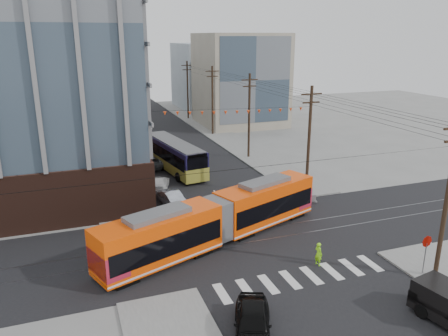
{
  "coord_description": "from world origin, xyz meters",
  "views": [
    {
      "loc": [
        -13.66,
        -25.53,
        15.53
      ],
      "look_at": [
        -1.39,
        8.29,
        4.61
      ],
      "focal_mm": 35.0,
      "sensor_mm": 36.0,
      "label": 1
    }
  ],
  "objects": [
    {
      "name": "streetcar",
      "position": [
        -3.56,
        3.92,
        1.92
      ],
      "size": [
        19.62,
        9.74,
        3.84
      ],
      "primitive_type": null,
      "rotation": [
        0.0,
        0.0,
        0.37
      ],
      "color": "#FD4905",
      "rests_on": "ground"
    },
    {
      "name": "bg_bldg_nw_far",
      "position": [
        -14.0,
        72.0,
        10.0
      ],
      "size": [
        16.0,
        18.0,
        20.0
      ],
      "primitive_type": "cube",
      "color": "gray",
      "rests_on": "ground"
    },
    {
      "name": "jersey_barrier",
      "position": [
        8.3,
        10.58,
        0.4
      ],
      "size": [
        1.76,
        4.15,
        0.81
      ],
      "primitive_type": "cube",
      "rotation": [
        0.0,
        0.0,
        -0.22
      ],
      "color": "#5C5D5E",
      "rests_on": "ground"
    },
    {
      "name": "utility_pole_far",
      "position": [
        8.5,
        56.0,
        5.5
      ],
      "size": [
        0.3,
        0.3,
        11.0
      ],
      "primitive_type": "cylinder",
      "color": "black",
      "rests_on": "ground"
    },
    {
      "name": "stop_sign",
      "position": [
        7.94,
        -5.47,
        1.34
      ],
      "size": [
        0.87,
        0.87,
        2.69
      ],
      "primitive_type": null,
      "rotation": [
        0.0,
        0.0,
        0.07
      ],
      "color": "#A60900",
      "rests_on": "ground"
    },
    {
      "name": "utility_pole_near",
      "position": [
        8.5,
        -6.0,
        5.5
      ],
      "size": [
        0.3,
        0.3,
        11.0
      ],
      "primitive_type": "cylinder",
      "color": "black",
      "rests_on": "ground"
    },
    {
      "name": "bg_bldg_ne_near",
      "position": [
        16.0,
        48.0,
        8.0
      ],
      "size": [
        14.0,
        14.0,
        16.0
      ],
      "primitive_type": "cube",
      "color": "gray",
      "rests_on": "ground"
    },
    {
      "name": "pedestrian",
      "position": [
        1.97,
        -1.91,
        0.87
      ],
      "size": [
        0.55,
        0.71,
        1.73
      ],
      "primitive_type": "imported",
      "rotation": [
        0.0,
        0.0,
        1.8
      ],
      "color": "#91FC19",
      "rests_on": "ground"
    },
    {
      "name": "bg_bldg_nw_near",
      "position": [
        -17.0,
        52.0,
        9.0
      ],
      "size": [
        18.0,
        16.0,
        18.0
      ],
      "primitive_type": "cube",
      "color": "#8C99A5",
      "rests_on": "ground"
    },
    {
      "name": "city_bus",
      "position": [
        -2.1,
        23.81,
        1.83
      ],
      "size": [
        4.81,
        13.21,
        3.66
      ],
      "primitive_type": null,
      "rotation": [
        0.0,
        0.0,
        0.16
      ],
      "color": "#19153E",
      "rests_on": "ground"
    },
    {
      "name": "parked_car_grey",
      "position": [
        -5.0,
        25.75,
        0.72
      ],
      "size": [
        4.38,
        5.74,
        1.45
      ],
      "primitive_type": "imported",
      "rotation": [
        0.0,
        0.0,
        3.58
      ],
      "color": "slate",
      "rests_on": "ground"
    },
    {
      "name": "ground",
      "position": [
        0.0,
        0.0,
        0.0
      ],
      "size": [
        160.0,
        160.0,
        0.0
      ],
      "primitive_type": "plane",
      "color": "slate"
    },
    {
      "name": "parked_car_white",
      "position": [
        -5.34,
        17.49,
        0.7
      ],
      "size": [
        3.31,
        5.19,
        1.4
      ],
      "primitive_type": "imported",
      "rotation": [
        0.0,
        0.0,
        2.84
      ],
      "color": "silver",
      "rests_on": "ground"
    },
    {
      "name": "bg_bldg_ne_far",
      "position": [
        18.0,
        68.0,
        7.0
      ],
      "size": [
        16.0,
        16.0,
        14.0
      ],
      "primitive_type": "cube",
      "color": "#8C99A5",
      "rests_on": "ground"
    },
    {
      "name": "parked_car_silver",
      "position": [
        -5.17,
        13.18,
        0.72
      ],
      "size": [
        2.22,
        4.54,
        1.43
      ],
      "primitive_type": "imported",
      "rotation": [
        0.0,
        0.0,
        3.31
      ],
      "color": "#AAB1BF",
      "rests_on": "ground"
    },
    {
      "name": "black_sedan",
      "position": [
        -5.43,
        -7.33,
        0.84
      ],
      "size": [
        3.71,
        5.28,
        1.67
      ],
      "primitive_type": "imported",
      "rotation": [
        0.0,
        0.0,
        -0.4
      ],
      "color": "black",
      "rests_on": "ground"
    }
  ]
}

